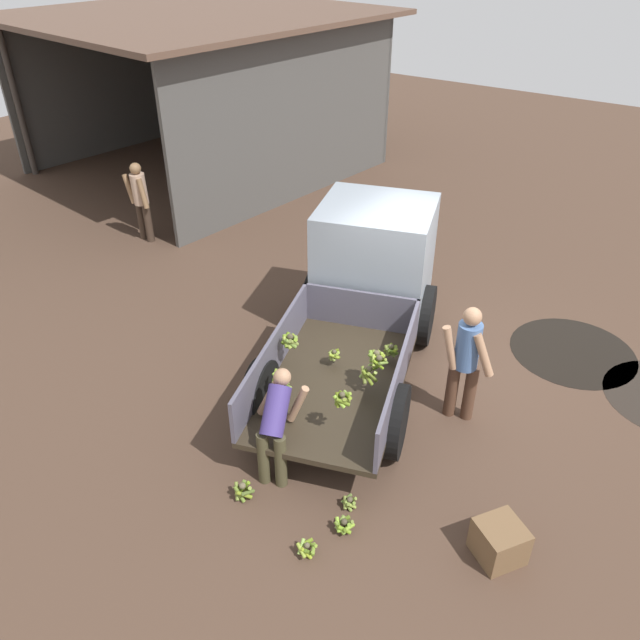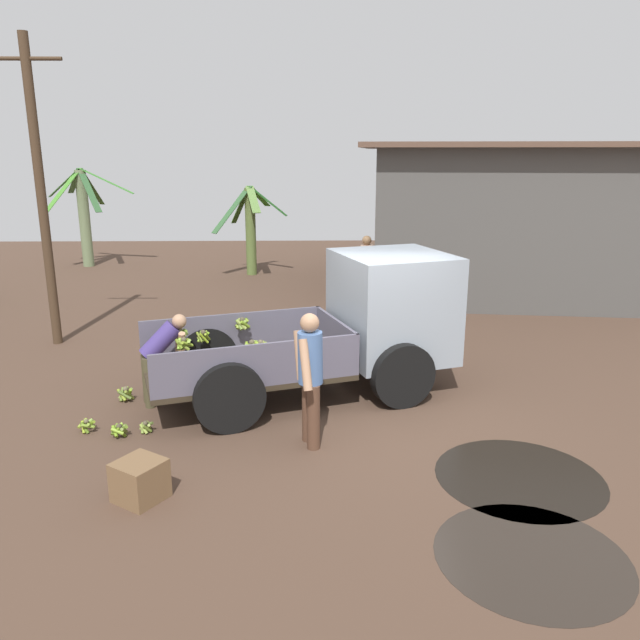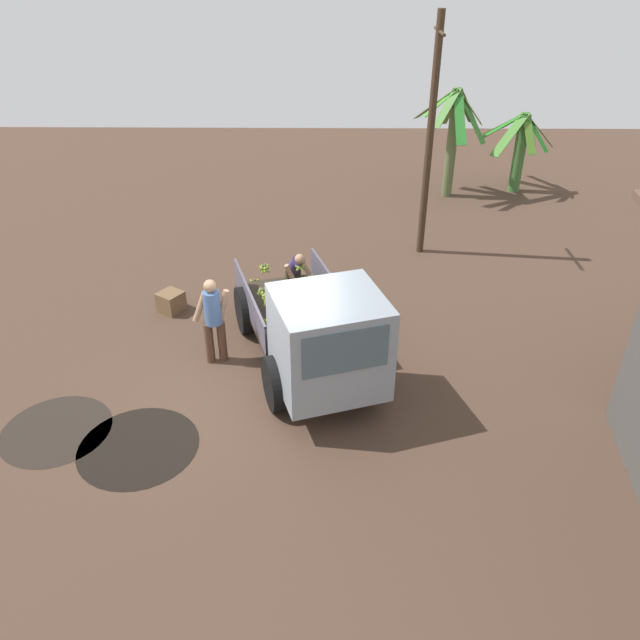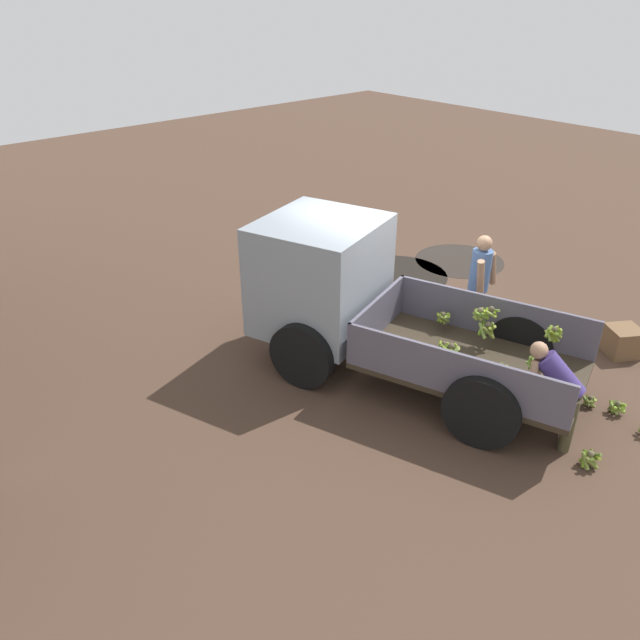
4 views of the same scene
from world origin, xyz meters
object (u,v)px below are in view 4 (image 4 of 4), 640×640
(cargo_truck, at_px, (347,293))
(banana_bunch_on_ground_2, at_px, (617,407))
(wooden_crate_0, at_px, (623,341))
(banana_bunch_on_ground_1, at_px, (590,401))
(person_foreground_visitor, at_px, (479,283))
(banana_bunch_on_ground_3, at_px, (590,458))
(person_worker_loading, at_px, (559,389))

(cargo_truck, xyz_separation_m, banana_bunch_on_ground_2, (-3.40, -1.74, -1.02))
(cargo_truck, bearing_deg, wooden_crate_0, -147.78)
(wooden_crate_0, bearing_deg, banana_bunch_on_ground_1, 102.02)
(person_foreground_visitor, xyz_separation_m, banana_bunch_on_ground_2, (-2.51, 0.26, -0.86))
(banana_bunch_on_ground_1, xyz_separation_m, banana_bunch_on_ground_3, (-0.58, 1.12, 0.03))
(cargo_truck, height_order, banana_bunch_on_ground_1, cargo_truck)
(cargo_truck, xyz_separation_m, banana_bunch_on_ground_3, (-3.66, -0.50, -1.01))
(banana_bunch_on_ground_1, xyz_separation_m, banana_bunch_on_ground_2, (-0.32, -0.12, 0.01))
(person_worker_loading, height_order, banana_bunch_on_ground_1, person_worker_loading)
(banana_bunch_on_ground_2, height_order, wooden_crate_0, wooden_crate_0)
(banana_bunch_on_ground_2, distance_m, wooden_crate_0, 1.68)
(banana_bunch_on_ground_2, bearing_deg, person_worker_loading, 74.73)
(cargo_truck, bearing_deg, person_worker_loading, 172.58)
(person_foreground_visitor, relative_size, banana_bunch_on_ground_3, 6.46)
(cargo_truck, distance_m, person_worker_loading, 3.15)
(person_worker_loading, relative_size, banana_bunch_on_ground_3, 4.98)
(cargo_truck, bearing_deg, person_foreground_visitor, -131.88)
(wooden_crate_0, bearing_deg, cargo_truck, 50.21)
(cargo_truck, relative_size, banana_bunch_on_ground_2, 19.92)
(person_worker_loading, relative_size, banana_bunch_on_ground_1, 6.59)
(person_foreground_visitor, bearing_deg, wooden_crate_0, 19.26)
(cargo_truck, relative_size, person_worker_loading, 3.67)
(person_worker_loading, bearing_deg, wooden_crate_0, -102.64)
(banana_bunch_on_ground_2, xyz_separation_m, banana_bunch_on_ground_3, (-0.26, 1.24, 0.01))
(banana_bunch_on_ground_1, height_order, wooden_crate_0, wooden_crate_0)
(banana_bunch_on_ground_2, distance_m, banana_bunch_on_ground_3, 1.27)
(cargo_truck, height_order, banana_bunch_on_ground_3, cargo_truck)
(banana_bunch_on_ground_1, relative_size, wooden_crate_0, 0.43)
(person_worker_loading, height_order, wooden_crate_0, person_worker_loading)
(person_foreground_visitor, relative_size, wooden_crate_0, 3.71)
(banana_bunch_on_ground_1, relative_size, banana_bunch_on_ground_2, 0.82)
(wooden_crate_0, bearing_deg, banana_bunch_on_ground_3, 108.53)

